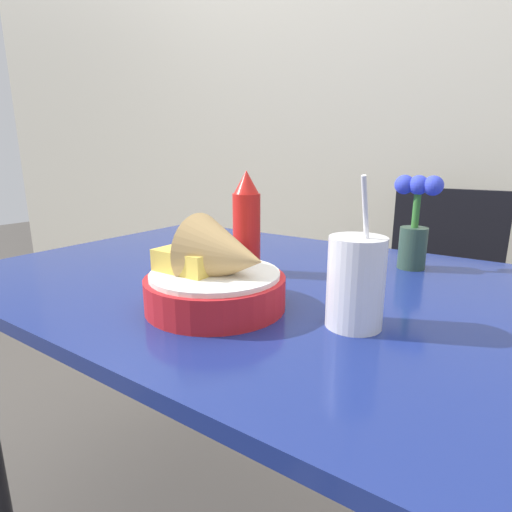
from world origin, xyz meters
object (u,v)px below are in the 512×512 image
object	(u,v)px
food_basket	(218,276)
drink_cup	(355,285)
ketchup_bottle	(247,225)
flower_vase	(415,223)
chair_far_window	(437,287)

from	to	relation	value
food_basket	drink_cup	size ratio (longest dim) A/B	1.04
ketchup_bottle	flower_vase	distance (m)	0.37
drink_cup	chair_far_window	bearing A→B (deg)	92.62
ketchup_bottle	flower_vase	bearing A→B (deg)	39.77
food_basket	flower_vase	bearing A→B (deg)	65.00
food_basket	ketchup_bottle	size ratio (longest dim) A/B	1.07
chair_far_window	flower_vase	distance (m)	0.72
chair_far_window	food_basket	world-z (taller)	food_basket
chair_far_window	flower_vase	world-z (taller)	flower_vase
food_basket	flower_vase	distance (m)	0.48
flower_vase	ketchup_bottle	bearing A→B (deg)	-140.23
ketchup_bottle	drink_cup	bearing A→B (deg)	-25.24
flower_vase	chair_far_window	bearing A→B (deg)	93.37
food_basket	ketchup_bottle	bearing A→B (deg)	113.10
chair_far_window	food_basket	size ratio (longest dim) A/B	3.75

